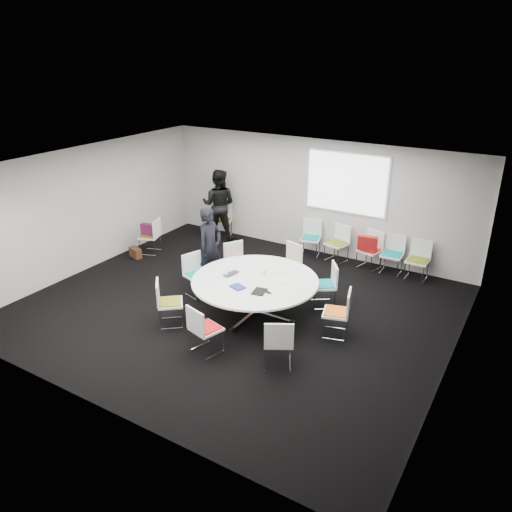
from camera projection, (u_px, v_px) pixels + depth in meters
The scene contains 31 objects.
room_shell at pixel (240, 242), 9.30m from camera, with size 8.08×7.08×2.88m.
conference_table at pixel (255, 288), 9.44m from camera, with size 2.39×2.39×0.73m.
projection_screen at pixel (346, 183), 11.52m from camera, with size 1.90×0.03×1.35m, color white.
chair_ring_a at pixel (336, 321), 8.85m from camera, with size 0.56×0.56×0.88m.
chair_ring_b at pixel (324, 293), 9.87m from camera, with size 0.63×0.63×0.88m.
chair_ring_c at pixel (288, 271), 10.81m from camera, with size 0.57×0.56×0.88m.
chair_ring_d at pixel (238, 270), 10.84m from camera, with size 0.62×0.62×0.88m.
chair_ring_e at pixel (198, 283), 10.29m from camera, with size 0.57×0.57×0.88m.
chair_ring_f at pixel (170, 311), 9.19m from camera, with size 0.64×0.64×0.88m.
chair_ring_g at pixel (206, 338), 8.35m from camera, with size 0.57×0.56×0.88m.
chair_ring_h at pixel (278, 350), 8.00m from camera, with size 0.62×0.62×0.88m.
chair_back_a at pixel (310, 245), 12.23m from camera, with size 0.55×0.54×0.88m.
chair_back_b at pixel (337, 250), 11.91m from camera, with size 0.56×0.55×0.88m.
chair_back_c at pixel (369, 257), 11.52m from camera, with size 0.56×0.55×0.88m.
chair_back_d at pixel (391, 262), 11.28m from camera, with size 0.47×0.46×0.88m.
chair_back_e at pixel (417, 268), 10.97m from camera, with size 0.47×0.46×0.88m.
chair_spare_left at pixel (151, 243), 12.38m from camera, with size 0.57×0.58×0.88m.
chair_person_back at pixel (223, 227), 13.48m from camera, with size 0.60×0.59×0.88m.
person_main at pixel (210, 247), 10.50m from camera, with size 0.63×0.41×1.73m, color black.
person_back at pixel (219, 205), 13.09m from camera, with size 0.91×0.71×1.87m, color black.
laptop at pixel (233, 274), 9.55m from camera, with size 0.34×0.22×0.03m, color #333338.
laptop_lid at pixel (228, 267), 9.58m from camera, with size 0.30×0.02×0.22m, color silver.
notebook_black at pixel (259, 291), 8.89m from camera, with size 0.22×0.30×0.02m, color black.
tablet_folio at pixel (238, 287), 9.06m from camera, with size 0.26×0.20×0.03m, color navy.
papers_right at pixel (282, 280), 9.33m from camera, with size 0.30×0.21×0.00m, color white.
papers_front at pixel (286, 290), 8.97m from camera, with size 0.30×0.21×0.00m, color white.
cup at pixel (264, 272), 9.58m from camera, with size 0.08×0.08×0.09m, color white.
phone at pixel (268, 292), 8.88m from camera, with size 0.14×0.07×0.01m, color black.
maroon_bag at pixel (149, 229), 12.25m from camera, with size 0.40×0.14×0.28m, color #551639.
brown_bag at pixel (135, 253), 12.18m from camera, with size 0.36×0.16×0.24m, color #3B2313.
red_jacket at pixel (367, 243), 11.18m from camera, with size 0.44×0.10×0.35m, color #AE1516.
Camera 1 is at (4.82, -7.28, 4.78)m, focal length 35.00 mm.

